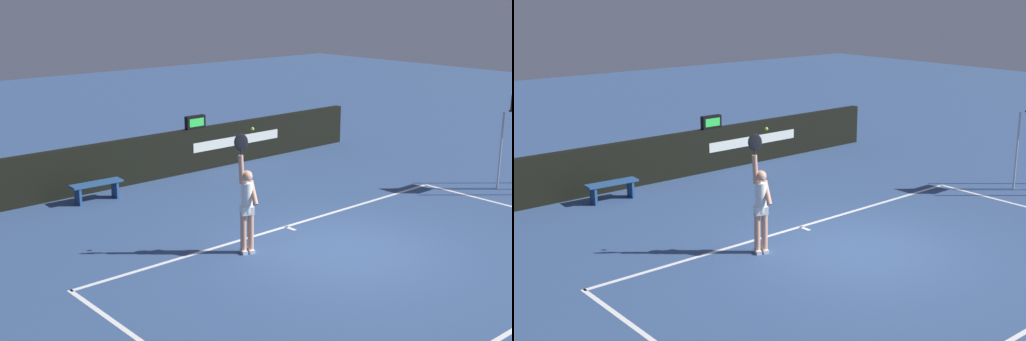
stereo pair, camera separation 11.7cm
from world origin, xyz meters
TOP-DOWN VIEW (x-y plane):
  - ground_plane at (0.00, 0.00)m, footprint 60.00×60.00m
  - court_lines at (0.00, -1.09)m, footprint 10.33×5.85m
  - back_wall at (0.00, 6.97)m, footprint 14.54×0.24m
  - speed_display at (1.34, 6.97)m, footprint 0.62×0.16m
  - tennis_player at (-1.62, 1.15)m, footprint 0.46×0.44m
  - tennis_ball at (-1.46, 1.17)m, footprint 0.07×0.07m
  - courtside_bench_near at (-2.24, 6.18)m, footprint 1.31×0.43m

SIDE VIEW (x-z plane):
  - ground_plane at x=0.00m, z-range 0.00..0.00m
  - court_lines at x=0.00m, z-range 0.00..0.00m
  - courtside_bench_near at x=-2.24m, z-range 0.12..0.59m
  - back_wall at x=0.00m, z-range 0.00..1.23m
  - tennis_player at x=-1.62m, z-range -0.21..2.23m
  - speed_display at x=1.34m, z-range 1.23..1.60m
  - tennis_ball at x=-1.46m, z-range 2.45..2.52m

